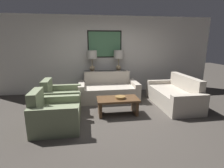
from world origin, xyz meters
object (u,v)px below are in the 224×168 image
(console_table, at_px, (106,82))
(armchair_near_camera, at_px, (55,115))
(couch_by_side, at_px, (174,95))
(table_lamp_left, at_px, (92,57))
(armchair_near_back_wall, at_px, (61,99))
(decorative_bowl, at_px, (120,97))
(coffee_table, at_px, (118,103))
(table_lamp_right, at_px, (119,57))
(couch_by_back_wall, at_px, (108,91))

(console_table, height_order, armchair_near_camera, armchair_near_camera)
(console_table, bearing_deg, armchair_near_camera, -119.01)
(console_table, bearing_deg, couch_by_side, -39.67)
(table_lamp_left, xyz_separation_m, armchair_near_back_wall, (-0.89, -1.39, -1.00))
(decorative_bowl, bearing_deg, couch_by_side, 14.74)
(console_table, bearing_deg, table_lamp_left, 180.00)
(decorative_bowl, distance_m, armchair_near_camera, 1.58)
(console_table, xyz_separation_m, couch_by_side, (1.80, -1.49, -0.11))
(couch_by_side, xyz_separation_m, coffee_table, (-1.72, -0.42, 0.02))
(coffee_table, bearing_deg, table_lamp_left, 105.80)
(console_table, relative_size, table_lamp_right, 2.08)
(couch_by_back_wall, relative_size, couch_by_side, 1.00)
(couch_by_back_wall, height_order, armchair_near_camera, couch_by_back_wall)
(table_lamp_right, xyz_separation_m, armchair_near_camera, (-1.81, -2.44, -1.00))
(couch_by_back_wall, bearing_deg, coffee_table, -86.00)
(table_lamp_left, bearing_deg, table_lamp_right, 0.00)
(table_lamp_right, bearing_deg, table_lamp_left, 180.00)
(armchair_near_camera, bearing_deg, armchair_near_back_wall, 90.00)
(decorative_bowl, height_order, armchair_near_camera, armchair_near_camera)
(table_lamp_right, height_order, couch_by_side, table_lamp_right)
(console_table, xyz_separation_m, decorative_bowl, (0.14, -1.93, 0.06))
(table_lamp_left, bearing_deg, decorative_bowl, -72.76)
(armchair_near_back_wall, bearing_deg, couch_by_back_wall, 26.48)
(table_lamp_left, bearing_deg, console_table, -0.00)
(table_lamp_left, relative_size, coffee_table, 0.70)
(console_table, height_order, decorative_bowl, console_table)
(decorative_bowl, height_order, armchair_near_back_wall, armchair_near_back_wall)
(table_lamp_right, relative_size, armchair_near_back_wall, 0.76)
(table_lamp_left, relative_size, decorative_bowl, 2.78)
(table_lamp_right, xyz_separation_m, couch_by_back_wall, (-0.46, -0.71, -1.00))
(coffee_table, xyz_separation_m, decorative_bowl, (0.06, -0.02, 0.15))
(table_lamp_left, bearing_deg, armchair_near_camera, -110.14)
(table_lamp_left, bearing_deg, couch_by_side, -33.49)
(table_lamp_right, bearing_deg, armchair_near_back_wall, -142.51)
(console_table, relative_size, armchair_near_back_wall, 1.57)
(coffee_table, bearing_deg, table_lamp_right, 78.95)
(table_lamp_left, height_order, coffee_table, table_lamp_left)
(console_table, height_order, couch_by_back_wall, couch_by_back_wall)
(armchair_near_camera, bearing_deg, decorative_bowl, 18.67)
(coffee_table, xyz_separation_m, armchair_near_camera, (-1.43, -0.52, -0.02))
(couch_by_back_wall, height_order, couch_by_side, same)
(table_lamp_right, height_order, armchair_near_camera, table_lamp_right)
(couch_by_back_wall, relative_size, decorative_bowl, 7.16)
(console_table, distance_m, armchair_near_camera, 2.79)
(table_lamp_right, distance_m, couch_by_back_wall, 1.31)
(decorative_bowl, bearing_deg, table_lamp_right, 80.75)
(couch_by_back_wall, bearing_deg, couch_by_side, -23.43)
(table_lamp_left, relative_size, couch_by_side, 0.39)
(table_lamp_right, distance_m, coffee_table, 2.18)
(couch_by_side, bearing_deg, console_table, 140.33)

